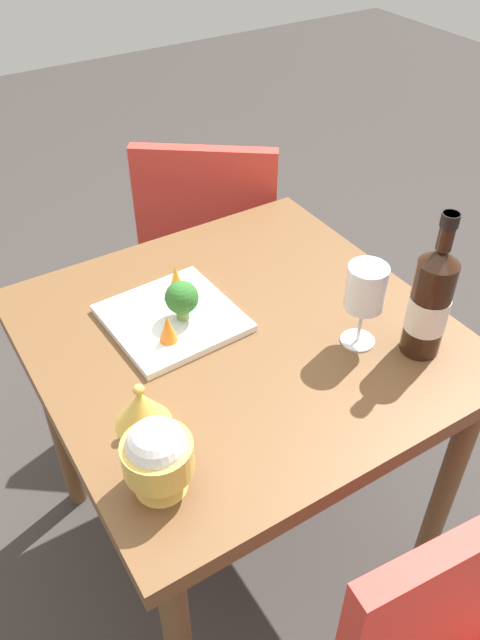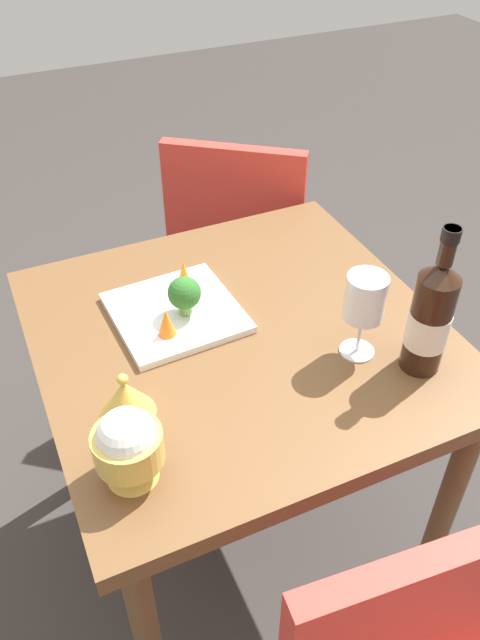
{
  "view_description": "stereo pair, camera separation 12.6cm",
  "coord_description": "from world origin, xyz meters",
  "px_view_note": "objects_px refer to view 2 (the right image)",
  "views": [
    {
      "loc": [
        -0.82,
        0.51,
        1.57
      ],
      "look_at": [
        0.0,
        0.0,
        0.76
      ],
      "focal_mm": 35.44,
      "sensor_mm": 36.0,
      "label": 1
    },
    {
      "loc": [
        -0.88,
        0.4,
        1.57
      ],
      "look_at": [
        0.0,
        0.0,
        0.76
      ],
      "focal_mm": 35.44,
      "sensor_mm": 36.0,
      "label": 2
    }
  ],
  "objects_px": {
    "carrot_garnish_right": "(184,274)",
    "wine_bottle": "(430,317)",
    "wine_glass": "(365,300)",
    "chair_by_wall": "(239,235)",
    "broccoli_floret": "(184,294)",
    "rice_bowl": "(128,446)",
    "serving_plate": "(176,313)",
    "rice_bowl_lid": "(126,398)",
    "carrot_garnish_left": "(166,322)"
  },
  "relations": [
    {
      "from": "chair_by_wall",
      "to": "broccoli_floret",
      "type": "height_order",
      "value": "chair_by_wall"
    },
    {
      "from": "wine_bottle",
      "to": "rice_bowl_lid",
      "type": "relative_size",
      "value": 3.03
    },
    {
      "from": "chair_by_wall",
      "to": "wine_bottle",
      "type": "relative_size",
      "value": 2.8
    },
    {
      "from": "wine_glass",
      "to": "rice_bowl",
      "type": "relative_size",
      "value": 1.26
    },
    {
      "from": "wine_bottle",
      "to": "rice_bowl_lid",
      "type": "xyz_separation_m",
      "value": [
        0.11,
        0.54,
        -0.08
      ]
    },
    {
      "from": "rice_bowl",
      "to": "carrot_garnish_left",
      "type": "distance_m",
      "value": 0.33
    },
    {
      "from": "chair_by_wall",
      "to": "carrot_garnish_right",
      "type": "relative_size",
      "value": 12.74
    },
    {
      "from": "serving_plate",
      "to": "carrot_garnish_left",
      "type": "height_order",
      "value": "carrot_garnish_left"
    },
    {
      "from": "chair_by_wall",
      "to": "serving_plate",
      "type": "height_order",
      "value": "chair_by_wall"
    },
    {
      "from": "wine_glass",
      "to": "wine_bottle",
      "type": "bearing_deg",
      "value": -132.4
    },
    {
      "from": "rice_bowl",
      "to": "broccoli_floret",
      "type": "distance_m",
      "value": 0.39
    },
    {
      "from": "rice_bowl_lid",
      "to": "carrot_garnish_left",
      "type": "distance_m",
      "value": 0.2
    },
    {
      "from": "rice_bowl_lid",
      "to": "serving_plate",
      "type": "height_order",
      "value": "rice_bowl_lid"
    },
    {
      "from": "wine_bottle",
      "to": "carrot_garnish_right",
      "type": "bearing_deg",
      "value": 39.67
    },
    {
      "from": "carrot_garnish_left",
      "to": "chair_by_wall",
      "type": "bearing_deg",
      "value": -35.52
    },
    {
      "from": "rice_bowl",
      "to": "rice_bowl_lid",
      "type": "distance_m",
      "value": 0.14
    },
    {
      "from": "broccoli_floret",
      "to": "carrot_garnish_left",
      "type": "xyz_separation_m",
      "value": [
        -0.05,
        0.06,
        -0.02
      ]
    },
    {
      "from": "wine_glass",
      "to": "carrot_garnish_right",
      "type": "xyz_separation_m",
      "value": [
        0.31,
        0.24,
        -0.08
      ]
    },
    {
      "from": "broccoli_floret",
      "to": "carrot_garnish_right",
      "type": "distance_m",
      "value": 0.09
    },
    {
      "from": "rice_bowl_lid",
      "to": "serving_plate",
      "type": "bearing_deg",
      "value": -37.59
    },
    {
      "from": "wine_bottle",
      "to": "wine_glass",
      "type": "relative_size",
      "value": 1.69
    },
    {
      "from": "chair_by_wall",
      "to": "serving_plate",
      "type": "distance_m",
      "value": 0.68
    },
    {
      "from": "chair_by_wall",
      "to": "wine_glass",
      "type": "relative_size",
      "value": 4.75
    },
    {
      "from": "rice_bowl_lid",
      "to": "carrot_garnish_right",
      "type": "bearing_deg",
      "value": -36.95
    },
    {
      "from": "serving_plate",
      "to": "carrot_garnish_right",
      "type": "distance_m",
      "value": 0.09
    },
    {
      "from": "rice_bowl",
      "to": "carrot_garnish_right",
      "type": "relative_size",
      "value": 2.13
    },
    {
      "from": "serving_plate",
      "to": "carrot_garnish_right",
      "type": "height_order",
      "value": "carrot_garnish_right"
    },
    {
      "from": "rice_bowl_lid",
      "to": "carrot_garnish_right",
      "type": "relative_size",
      "value": 1.5
    },
    {
      "from": "wine_glass",
      "to": "carrot_garnish_right",
      "type": "distance_m",
      "value": 0.4
    },
    {
      "from": "rice_bowl_lid",
      "to": "carrot_garnish_left",
      "type": "bearing_deg",
      "value": -39.88
    },
    {
      "from": "serving_plate",
      "to": "broccoli_floret",
      "type": "distance_m",
      "value": 0.06
    },
    {
      "from": "chair_by_wall",
      "to": "rice_bowl_lid",
      "type": "height_order",
      "value": "chair_by_wall"
    },
    {
      "from": "chair_by_wall",
      "to": "carrot_garnish_left",
      "type": "xyz_separation_m",
      "value": [
        -0.59,
        0.42,
        0.25
      ]
    },
    {
      "from": "rice_bowl",
      "to": "serving_plate",
      "type": "distance_m",
      "value": 0.41
    },
    {
      "from": "carrot_garnish_left",
      "to": "rice_bowl_lid",
      "type": "bearing_deg",
      "value": 140.12
    },
    {
      "from": "chair_by_wall",
      "to": "rice_bowl_lid",
      "type": "bearing_deg",
      "value": -89.94
    },
    {
      "from": "chair_by_wall",
      "to": "wine_bottle",
      "type": "height_order",
      "value": "wine_bottle"
    },
    {
      "from": "carrot_garnish_right",
      "to": "wine_bottle",
      "type": "bearing_deg",
      "value": -140.33
    },
    {
      "from": "wine_glass",
      "to": "carrot_garnish_left",
      "type": "distance_m",
      "value": 0.38
    },
    {
      "from": "serving_plate",
      "to": "rice_bowl_lid",
      "type": "bearing_deg",
      "value": 142.41
    },
    {
      "from": "rice_bowl",
      "to": "carrot_garnish_right",
      "type": "height_order",
      "value": "rice_bowl"
    },
    {
      "from": "rice_bowl",
      "to": "broccoli_floret",
      "type": "bearing_deg",
      "value": -32.93
    },
    {
      "from": "broccoli_floret",
      "to": "wine_glass",
      "type": "bearing_deg",
      "value": -130.59
    },
    {
      "from": "chair_by_wall",
      "to": "wine_bottle",
      "type": "xyz_separation_m",
      "value": [
        -0.85,
        0.01,
        0.32
      ]
    },
    {
      "from": "broccoli_floret",
      "to": "carrot_garnish_left",
      "type": "height_order",
      "value": "broccoli_floret"
    },
    {
      "from": "wine_glass",
      "to": "broccoli_floret",
      "type": "distance_m",
      "value": 0.36
    },
    {
      "from": "wine_glass",
      "to": "carrot_garnish_left",
      "type": "xyz_separation_m",
      "value": [
        0.18,
        0.32,
        -0.08
      ]
    },
    {
      "from": "chair_by_wall",
      "to": "rice_bowl",
      "type": "distance_m",
      "value": 1.09
    },
    {
      "from": "rice_bowl",
      "to": "broccoli_floret",
      "type": "height_order",
      "value": "rice_bowl"
    },
    {
      "from": "rice_bowl_lid",
      "to": "rice_bowl",
      "type": "bearing_deg",
      "value": 166.81
    }
  ]
}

